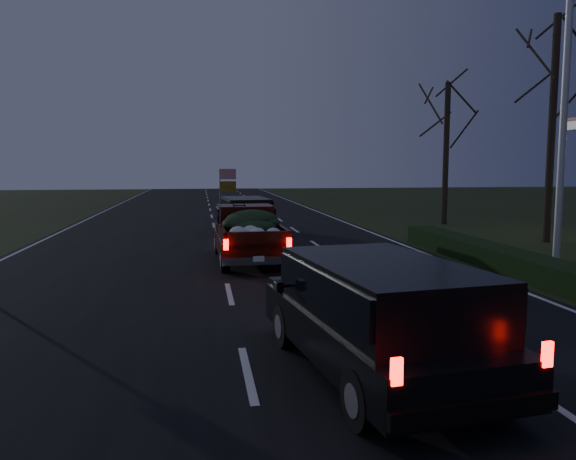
{
  "coord_description": "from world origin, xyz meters",
  "views": [
    {
      "loc": [
        -0.61,
        -12.6,
        2.92
      ],
      "look_at": [
        1.57,
        1.37,
        1.3
      ],
      "focal_mm": 35.0,
      "sensor_mm": 36.0,
      "label": 1
    }
  ],
  "objects": [
    {
      "name": "hedge_row",
      "position": [
        7.8,
        3.0,
        0.3
      ],
      "size": [
        1.0,
        10.0,
        0.6
      ],
      "primitive_type": "cube",
      "color": "black",
      "rests_on": "ground"
    },
    {
      "name": "road_asphalt",
      "position": [
        0.0,
        0.0,
        0.01
      ],
      "size": [
        14.0,
        120.0,
        0.02
      ],
      "primitive_type": "cube",
      "color": "black",
      "rests_on": "ground"
    },
    {
      "name": "lead_suv",
      "position": [
        1.28,
        11.52,
        0.96
      ],
      "size": [
        2.19,
        4.54,
        1.27
      ],
      "rotation": [
        0.0,
        0.0,
        0.08
      ],
      "color": "black",
      "rests_on": "ground"
    },
    {
      "name": "pickup_truck",
      "position": [
        0.8,
        4.46,
        0.95
      ],
      "size": [
        1.95,
        4.86,
        2.53
      ],
      "rotation": [
        0.0,
        0.0,
        0.02
      ],
      "color": "#370C07",
      "rests_on": "ground"
    },
    {
      "name": "light_pole",
      "position": [
        9.5,
        2.0,
        5.48
      ],
      "size": [
        0.5,
        0.9,
        9.16
      ],
      "color": "silver",
      "rests_on": "ground"
    },
    {
      "name": "bare_tree_mid",
      "position": [
        12.5,
        7.0,
        6.35
      ],
      "size": [
        3.6,
        3.6,
        8.5
      ],
      "color": "black",
      "rests_on": "ground"
    },
    {
      "name": "ground",
      "position": [
        0.0,
        0.0,
        0.0
      ],
      "size": [
        120.0,
        120.0,
        0.0
      ],
      "primitive_type": "plane",
      "color": "black",
      "rests_on": "ground"
    },
    {
      "name": "bare_tree_far",
      "position": [
        11.5,
        14.0,
        5.23
      ],
      "size": [
        3.6,
        3.6,
        7.0
      ],
      "color": "black",
      "rests_on": "ground"
    },
    {
      "name": "rear_suv",
      "position": [
        1.78,
        -5.39,
        1.01
      ],
      "size": [
        2.58,
        4.86,
        1.33
      ],
      "rotation": [
        0.0,
        0.0,
        0.14
      ],
      "color": "black",
      "rests_on": "ground"
    }
  ]
}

